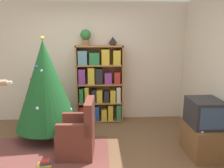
% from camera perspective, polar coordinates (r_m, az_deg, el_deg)
% --- Properties ---
extents(ground_plane, '(14.00, 14.00, 0.00)m').
position_cam_1_polar(ground_plane, '(3.49, -9.06, -20.44)').
color(ground_plane, brown).
extents(wall_back, '(8.00, 0.10, 2.60)m').
position_cam_1_polar(wall_back, '(4.92, -7.30, 5.58)').
color(wall_back, beige).
rests_on(wall_back, ground_plane).
extents(area_rug, '(2.22, 1.88, 0.01)m').
position_cam_1_polar(area_rug, '(3.63, -19.60, -19.59)').
color(area_rug, brown).
rests_on(area_rug, ground_plane).
extents(bookshelf, '(1.01, 0.30, 1.68)m').
position_cam_1_polar(bookshelf, '(4.77, -3.31, -0.41)').
color(bookshelf, '#A8703D').
rests_on(bookshelf, ground_plane).
extents(tv_stand, '(0.47, 0.71, 0.49)m').
position_cam_1_polar(tv_stand, '(3.92, 22.38, -13.25)').
color(tv_stand, brown).
rests_on(tv_stand, ground_plane).
extents(television, '(0.47, 0.54, 0.43)m').
position_cam_1_polar(television, '(3.75, 22.99, -6.89)').
color(television, '#28282D').
rests_on(television, tv_stand).
extents(game_remote, '(0.04, 0.12, 0.02)m').
position_cam_1_polar(game_remote, '(3.59, 22.15, -11.17)').
color(game_remote, white).
rests_on(game_remote, tv_stand).
extents(christmas_tree, '(1.14, 1.14, 1.88)m').
position_cam_1_polar(christmas_tree, '(4.15, -16.99, -0.21)').
color(christmas_tree, '#4C3323').
rests_on(christmas_tree, ground_plane).
extents(armchair, '(0.60, 0.59, 0.92)m').
position_cam_1_polar(armchair, '(3.64, -8.73, -13.18)').
color(armchair, brown).
rests_on(armchair, ground_plane).
extents(potted_plant, '(0.22, 0.22, 0.33)m').
position_cam_1_polar(potted_plant, '(4.66, -6.89, 12.28)').
color(potted_plant, '#935B38').
rests_on(potted_plant, bookshelf).
extents(table_lamp, '(0.20, 0.20, 0.18)m').
position_cam_1_polar(table_lamp, '(4.66, 0.20, 11.28)').
color(table_lamp, '#473828').
rests_on(table_lamp, bookshelf).
extents(book_pile_near_tree, '(0.23, 0.19, 0.05)m').
position_cam_1_polar(book_pile_near_tree, '(4.15, -11.44, -14.39)').
color(book_pile_near_tree, '#5B899E').
rests_on(book_pile_near_tree, ground_plane).
extents(book_pile_by_chair, '(0.23, 0.19, 0.09)m').
position_cam_1_polar(book_pile_by_chair, '(3.59, -17.03, -19.22)').
color(book_pile_by_chair, gold).
rests_on(book_pile_by_chair, ground_plane).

